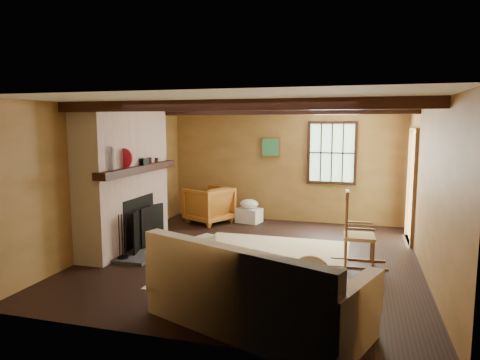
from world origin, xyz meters
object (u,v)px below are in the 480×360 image
(armchair, at_px, (209,205))
(laundry_basket, at_px, (249,215))
(fireplace, at_px, (126,183))
(rocking_chair, at_px, (356,233))
(sofa, at_px, (254,296))

(armchair, bearing_deg, laundry_basket, 133.98)
(laundry_basket, bearing_deg, fireplace, -123.27)
(rocking_chair, xyz_separation_m, sofa, (-0.99, -2.35, -0.15))
(rocking_chair, relative_size, laundry_basket, 2.27)
(armchair, bearing_deg, rocking_chair, 83.56)
(fireplace, xyz_separation_m, rocking_chair, (3.79, 0.08, -0.63))
(sofa, relative_size, laundry_basket, 5.03)
(rocking_chair, height_order, laundry_basket, rocking_chair)
(rocking_chair, bearing_deg, armchair, 53.74)
(sofa, bearing_deg, rocking_chair, 88.68)
(fireplace, relative_size, rocking_chair, 2.12)
(fireplace, bearing_deg, sofa, -39.02)
(sofa, height_order, armchair, sofa)
(sofa, bearing_deg, armchair, 136.99)
(laundry_basket, bearing_deg, sofa, -74.76)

